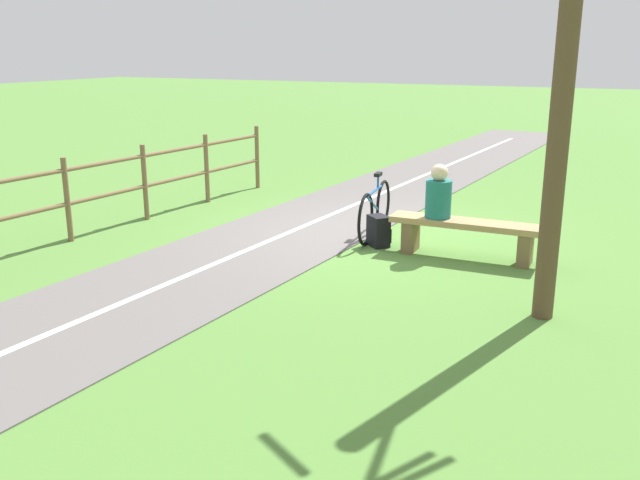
% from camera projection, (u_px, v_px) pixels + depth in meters
% --- Properties ---
extents(ground_plane, '(80.00, 80.00, 0.00)m').
position_uv_depth(ground_plane, '(369.00, 234.00, 10.35)').
color(ground_plane, '#548438').
extents(paved_path, '(4.90, 36.07, 0.02)m').
position_uv_depth(paved_path, '(115.00, 307.00, 7.43)').
color(paved_path, '#66605E').
rests_on(paved_path, ground_plane).
extents(path_centre_line, '(2.40, 31.92, 0.00)m').
position_uv_depth(path_centre_line, '(115.00, 306.00, 7.43)').
color(path_centre_line, silver).
rests_on(path_centre_line, paved_path).
extents(bench, '(2.04, 0.44, 0.51)m').
position_uv_depth(bench, '(467.00, 232.00, 9.08)').
color(bench, '#A88456').
rests_on(bench, ground_plane).
extents(person_seated, '(0.35, 0.35, 0.72)m').
position_uv_depth(person_seated, '(439.00, 195.00, 9.12)').
color(person_seated, '#1E6B66').
rests_on(person_seated, bench).
extents(bicycle, '(0.25, 1.75, 0.92)m').
position_uv_depth(bicycle, '(375.00, 210.00, 10.13)').
color(bicycle, black).
rests_on(bicycle, ground_plane).
extents(backpack, '(0.38, 0.37, 0.44)m').
position_uv_depth(backpack, '(379.00, 231.00, 9.65)').
color(backpack, black).
rests_on(backpack, ground_plane).
extents(tree_by_path, '(1.29, 1.22, 5.39)m').
position_uv_depth(tree_by_path, '(566.00, 81.00, 6.52)').
color(tree_by_path, brown).
rests_on(tree_by_path, ground_plane).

